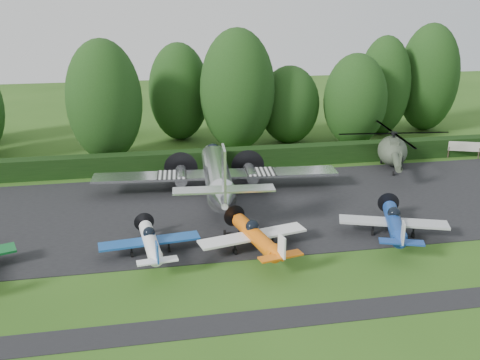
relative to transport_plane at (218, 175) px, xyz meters
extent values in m
plane|color=#274D15|center=(-0.58, -13.21, -1.96)|extent=(160.00, 160.00, 0.00)
cube|color=black|center=(-0.58, -3.21, -1.96)|extent=(70.00, 18.00, 0.01)
cube|color=black|center=(-0.58, -19.21, -1.96)|extent=(70.00, 2.00, 0.00)
cube|color=black|center=(-0.58, 7.79, -1.96)|extent=(90.00, 1.60, 2.00)
cylinder|color=silver|center=(0.00, 0.34, -0.07)|extent=(2.30, 11.98, 2.30)
cone|color=silver|center=(0.00, 7.04, -0.07)|extent=(2.30, 1.50, 2.30)
cone|color=silver|center=(0.00, -6.85, 0.43)|extent=(2.30, 2.99, 2.30)
sphere|color=black|center=(0.00, 6.08, 0.43)|extent=(1.50, 1.50, 1.50)
cube|color=silver|center=(0.00, 1.33, -0.37)|extent=(21.96, 2.40, 0.22)
cube|color=white|center=(-3.99, 1.33, -0.25)|extent=(2.59, 2.49, 0.05)
cube|color=white|center=(3.99, 1.33, -0.25)|extent=(2.59, 2.49, 0.05)
cylinder|color=silver|center=(-3.19, 1.93, -0.61)|extent=(1.10, 3.19, 1.10)
cylinder|color=silver|center=(3.19, 1.93, -0.61)|extent=(1.10, 3.19, 1.10)
cylinder|color=black|center=(-3.19, 4.18, -0.61)|extent=(3.19, 0.03, 3.19)
cylinder|color=black|center=(3.19, 4.18, -0.61)|extent=(3.19, 0.03, 3.19)
cube|color=silver|center=(0.00, -7.65, 1.53)|extent=(7.48, 1.40, 0.14)
cube|color=silver|center=(0.00, -7.95, 2.93)|extent=(0.18, 2.20, 3.79)
cylinder|color=black|center=(-3.19, 1.53, -1.71)|extent=(0.25, 0.90, 0.90)
cylinder|color=black|center=(3.19, 1.53, -1.71)|extent=(0.25, 0.90, 0.90)
cylinder|color=black|center=(0.00, -8.05, -1.78)|extent=(0.18, 0.44, 0.44)
cylinder|color=white|center=(-6.11, -10.48, -0.88)|extent=(0.95, 5.42, 0.95)
sphere|color=black|center=(-6.11, -9.88, -0.43)|extent=(0.83, 0.83, 0.83)
cube|color=#194B99|center=(-6.11, -9.98, -1.03)|extent=(6.90, 1.28, 0.14)
cube|color=white|center=(-6.11, -13.73, -0.63)|extent=(2.56, 0.69, 0.10)
cube|color=#194B99|center=(-6.11, -13.83, 0.01)|extent=(0.10, 0.79, 1.28)
cylinder|color=black|center=(-6.11, -6.97, -0.88)|extent=(1.48, 0.02, 1.48)
cylinder|color=black|center=(-7.39, -10.18, -1.78)|extent=(0.14, 0.43, 0.43)
cylinder|color=black|center=(-4.82, -10.18, -1.78)|extent=(0.14, 0.43, 0.43)
cylinder|color=black|center=(-6.11, -7.91, -1.80)|extent=(0.12, 0.39, 0.39)
cylinder|color=orange|center=(1.10, -11.21, -0.74)|extent=(1.07, 6.12, 1.07)
sphere|color=black|center=(1.10, -10.54, -0.24)|extent=(0.94, 0.94, 0.94)
cube|color=white|center=(1.10, -10.66, -0.90)|extent=(7.79, 1.45, 0.16)
cube|color=orange|center=(1.10, -14.89, -0.46)|extent=(2.89, 0.78, 0.11)
cube|color=white|center=(1.10, -15.00, 0.26)|extent=(0.11, 0.89, 1.45)
cylinder|color=black|center=(1.10, -7.26, -0.74)|extent=(1.67, 0.02, 1.67)
cylinder|color=black|center=(-0.35, -10.88, -1.76)|extent=(0.16, 0.49, 0.49)
cylinder|color=black|center=(2.54, -10.88, -1.76)|extent=(0.16, 0.49, 0.49)
cylinder|color=black|center=(1.10, -8.32, -1.78)|extent=(0.13, 0.45, 0.45)
cylinder|color=navy|center=(11.49, -10.81, -0.73)|extent=(1.08, 6.18, 1.08)
sphere|color=black|center=(11.49, -10.14, -0.22)|extent=(0.94, 0.94, 0.94)
cube|color=#B2B4B9|center=(11.49, -10.25, -0.89)|extent=(7.87, 1.46, 0.16)
cube|color=navy|center=(11.49, -14.52, -0.44)|extent=(2.92, 0.79, 0.11)
cube|color=#B2B4B9|center=(11.49, -14.63, 0.29)|extent=(0.11, 0.90, 1.46)
cylinder|color=black|center=(11.49, -6.82, -0.73)|extent=(1.69, 0.02, 1.69)
cylinder|color=black|center=(10.03, -10.47, -1.76)|extent=(0.16, 0.49, 0.49)
cylinder|color=black|center=(12.96, -10.47, -1.76)|extent=(0.16, 0.49, 0.49)
cylinder|color=black|center=(11.49, -7.89, -1.78)|extent=(0.13, 0.45, 0.45)
ellipsoid|color=#3E4938|center=(18.88, 5.22, -0.26)|extent=(2.95, 5.42, 2.83)
cylinder|color=#3E4938|center=(18.88, 0.96, 0.03)|extent=(0.66, 5.68, 0.66)
cube|color=#3E4938|center=(18.88, -1.98, 0.88)|extent=(0.11, 0.85, 1.52)
cylinder|color=black|center=(18.88, 5.22, 1.16)|extent=(0.28, 0.28, 0.76)
cylinder|color=black|center=(18.88, 5.22, 1.59)|extent=(0.66, 0.66, 0.24)
cylinder|color=black|center=(18.88, 5.22, 1.59)|extent=(11.36, 11.36, 0.06)
cube|color=#3E4938|center=(18.88, 4.46, 0.83)|extent=(0.85, 1.89, 0.66)
ellipsoid|color=black|center=(18.88, 6.73, -0.16)|extent=(1.80, 1.80, 1.62)
cylinder|color=black|center=(17.94, 5.98, -1.68)|extent=(0.17, 0.53, 0.53)
cylinder|color=black|center=(19.83, 5.98, -1.68)|extent=(0.17, 0.53, 0.53)
cylinder|color=black|center=(18.88, 2.19, -1.73)|extent=(0.15, 0.45, 0.45)
cylinder|color=#3F3326|center=(26.25, 6.41, -1.34)|extent=(0.12, 0.12, 1.25)
cylinder|color=#3F3326|center=(29.37, 6.41, -1.34)|extent=(0.12, 0.12, 1.25)
cube|color=beige|center=(27.81, 6.41, -0.61)|extent=(3.33, 0.08, 1.04)
cylinder|color=black|center=(-10.03, 12.86, 0.13)|extent=(0.70, 0.70, 4.19)
ellipsoid|color=#1B3C13|center=(-10.03, 12.86, 4.43)|extent=(7.84, 7.84, 12.79)
cylinder|color=black|center=(17.98, 13.76, -0.22)|extent=(0.70, 0.70, 3.49)
ellipsoid|color=#1B3C13|center=(17.98, 13.76, 3.37)|extent=(7.25, 7.25, 10.67)
cylinder|color=black|center=(23.30, 17.87, 0.04)|extent=(0.70, 0.70, 4.00)
ellipsoid|color=#1B3C13|center=(23.30, 17.87, 4.15)|extent=(6.46, 6.46, 12.22)
cylinder|color=black|center=(4.30, 14.37, 0.26)|extent=(0.70, 0.70, 4.44)
ellipsoid|color=#1B3C13|center=(4.30, 14.37, 4.83)|extent=(8.33, 8.33, 13.58)
cylinder|color=black|center=(10.80, 16.09, -0.47)|extent=(0.70, 0.70, 2.99)
ellipsoid|color=#1B3C13|center=(10.80, 16.09, 2.61)|extent=(7.04, 7.04, 9.14)
cylinder|color=black|center=(-1.78, 20.00, -0.06)|extent=(0.70, 0.70, 3.80)
ellipsoid|color=#1B3C13|center=(-1.78, 20.00, 3.85)|extent=(7.17, 7.17, 11.62)
cylinder|color=black|center=(29.79, 19.00, 0.25)|extent=(0.70, 0.70, 4.43)
ellipsoid|color=#1B3C13|center=(29.79, 19.00, 4.81)|extent=(7.54, 7.54, 13.54)
camera|label=1|loc=(-5.98, -43.86, 15.31)|focal=40.00mm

